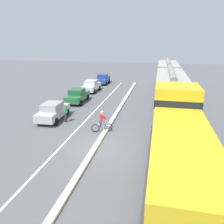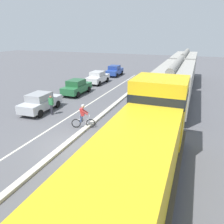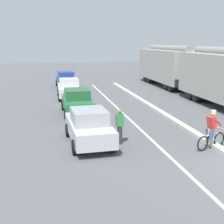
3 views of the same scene
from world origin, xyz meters
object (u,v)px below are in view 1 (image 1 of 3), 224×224
hopper_car_lead (170,90)px  locomotive (178,144)px  parked_car_green (77,95)px  parked_car_blue (103,79)px  cyclist (102,122)px  parked_car_silver (53,111)px  parked_car_white (91,86)px  hopper_car_middle (167,74)px  pedestrian_by_cars (65,113)px

hopper_car_lead → locomotive: bearing=-90.0°
hopper_car_lead → parked_car_green: 10.54m
parked_car_blue → cyclist: cyclist is taller
locomotive → cyclist: size_ratio=6.77×
parked_car_silver → parked_car_white: (-0.06, 11.93, 0.00)m
cyclist → parked_car_blue: bearing=104.2°
hopper_car_middle → cyclist: size_ratio=6.18×
hopper_car_lead → parked_car_blue: size_ratio=2.49×
hopper_car_lead → hopper_car_middle: (0.00, 11.60, 0.00)m
pedestrian_by_cars → hopper_car_lead: bearing=33.2°
hopper_car_lead → cyclist: 9.30m
parked_car_white → parked_car_blue: (0.12, 6.07, 0.00)m
parked_car_silver → parked_car_blue: size_ratio=1.00×
hopper_car_middle → cyclist: hopper_car_middle is taller
locomotive → hopper_car_lead: size_ratio=1.10×
parked_car_white → pedestrian_by_cars: size_ratio=2.60×
parked_car_white → hopper_car_middle: bearing=26.7°
hopper_car_middle → parked_car_blue: 10.55m
locomotive → cyclist: 7.26m
hopper_car_lead → pedestrian_by_cars: bearing=-146.8°
hopper_car_middle → parked_car_green: bearing=-133.2°
hopper_car_lead → parked_car_silver: 12.00m
hopper_car_middle → parked_car_white: size_ratio=2.51×
locomotive → cyclist: locomotive is taller
parked_car_green → cyclist: bearing=-57.5°
locomotive → hopper_car_middle: (0.00, 23.76, 0.28)m
parked_car_silver → pedestrian_by_cars: 1.40m
parked_car_silver → parked_car_green: size_ratio=1.01×
hopper_car_lead → parked_car_blue: bearing=130.2°
cyclist → pedestrian_by_cars: (-3.71, 1.45, 0.03)m
hopper_car_middle → parked_car_silver: 20.24m
locomotive → hopper_car_middle: 23.76m
parked_car_green → cyclist: (5.02, -7.90, 0.00)m
parked_car_silver → pedestrian_by_cars: same height
hopper_car_lead → hopper_car_middle: bearing=90.0°
parked_car_blue → hopper_car_middle: bearing=-4.1°
locomotive → parked_car_silver: 12.39m
parked_car_green → cyclist: 9.36m
parked_car_white → cyclist: cyclist is taller
parked_car_silver → parked_car_green: same height
cyclist → pedestrian_by_cars: bearing=158.7°
hopper_car_lead → parked_car_green: (-10.45, 0.45, -1.26)m
pedestrian_by_cars → hopper_car_middle: bearing=62.5°
parked_car_green → parked_car_blue: bearing=89.9°
hopper_car_middle → parked_car_green: 15.34m
hopper_car_middle → parked_car_green: size_ratio=2.51×
hopper_car_lead → pedestrian_by_cars: (-9.14, -5.99, -1.23)m
locomotive → hopper_car_middle: bearing=90.0°
parked_car_silver → parked_car_blue: same height
parked_car_green → pedestrian_by_cars: bearing=-78.5°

